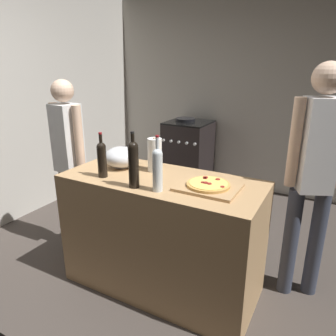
{
  "coord_description": "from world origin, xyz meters",
  "views": [
    {
      "loc": [
        1.21,
        -1.2,
        1.71
      ],
      "look_at": [
        0.15,
        0.74,
        0.96
      ],
      "focal_mm": 33.76,
      "sensor_mm": 36.0,
      "label": 1
    }
  ],
  "objects_px": {
    "stove": "(188,154)",
    "person_in_red": "(314,171)",
    "mixing_bowl": "(121,157)",
    "wine_bottle_amber": "(133,163)",
    "wine_bottle_green": "(158,168)",
    "wine_bottle_clear": "(102,158)",
    "paper_towel_roll": "(155,155)",
    "person_in_stripes": "(69,158)",
    "pizza": "(208,184)"
  },
  "relations": [
    {
      "from": "wine_bottle_amber",
      "to": "stove",
      "type": "distance_m",
      "value": 2.43
    },
    {
      "from": "wine_bottle_clear",
      "to": "stove",
      "type": "xyz_separation_m",
      "value": [
        -0.34,
        2.21,
        -0.58
      ]
    },
    {
      "from": "mixing_bowl",
      "to": "person_in_stripes",
      "type": "xyz_separation_m",
      "value": [
        -0.59,
        0.03,
        -0.1
      ]
    },
    {
      "from": "wine_bottle_green",
      "to": "stove",
      "type": "distance_m",
      "value": 2.46
    },
    {
      "from": "pizza",
      "to": "stove",
      "type": "xyz_separation_m",
      "value": [
        -1.1,
        2.05,
        -0.47
      ]
    },
    {
      "from": "wine_bottle_amber",
      "to": "person_in_stripes",
      "type": "height_order",
      "value": "person_in_stripes"
    },
    {
      "from": "wine_bottle_green",
      "to": "wine_bottle_clear",
      "type": "height_order",
      "value": "wine_bottle_green"
    },
    {
      "from": "pizza",
      "to": "person_in_red",
      "type": "distance_m",
      "value": 0.75
    },
    {
      "from": "person_in_red",
      "to": "stove",
      "type": "bearing_deg",
      "value": 136.66
    },
    {
      "from": "mixing_bowl",
      "to": "stove",
      "type": "xyz_separation_m",
      "value": [
        -0.32,
        1.96,
        -0.52
      ]
    },
    {
      "from": "paper_towel_roll",
      "to": "wine_bottle_clear",
      "type": "height_order",
      "value": "wine_bottle_clear"
    },
    {
      "from": "pizza",
      "to": "person_in_red",
      "type": "relative_size",
      "value": 0.17
    },
    {
      "from": "mixing_bowl",
      "to": "person_in_red",
      "type": "height_order",
      "value": "person_in_red"
    },
    {
      "from": "paper_towel_roll",
      "to": "wine_bottle_clear",
      "type": "relative_size",
      "value": 0.79
    },
    {
      "from": "wine_bottle_green",
      "to": "pizza",
      "type": "bearing_deg",
      "value": 34.73
    },
    {
      "from": "pizza",
      "to": "stove",
      "type": "relative_size",
      "value": 0.29
    },
    {
      "from": "wine_bottle_green",
      "to": "person_in_red",
      "type": "relative_size",
      "value": 0.21
    },
    {
      "from": "wine_bottle_green",
      "to": "wine_bottle_clear",
      "type": "relative_size",
      "value": 1.12
    },
    {
      "from": "person_in_stripes",
      "to": "wine_bottle_clear",
      "type": "bearing_deg",
      "value": -23.87
    },
    {
      "from": "wine_bottle_green",
      "to": "stove",
      "type": "bearing_deg",
      "value": 110.12
    },
    {
      "from": "wine_bottle_green",
      "to": "person_in_stripes",
      "type": "xyz_separation_m",
      "value": [
        -1.09,
        0.31,
        -0.17
      ]
    },
    {
      "from": "mixing_bowl",
      "to": "wine_bottle_clear",
      "type": "relative_size",
      "value": 0.82
    },
    {
      "from": "paper_towel_roll",
      "to": "wine_bottle_amber",
      "type": "height_order",
      "value": "wine_bottle_amber"
    },
    {
      "from": "stove",
      "to": "person_in_stripes",
      "type": "height_order",
      "value": "person_in_stripes"
    },
    {
      "from": "person_in_stripes",
      "to": "person_in_red",
      "type": "height_order",
      "value": "person_in_red"
    },
    {
      "from": "wine_bottle_amber",
      "to": "mixing_bowl",
      "type": "bearing_deg",
      "value": 137.46
    },
    {
      "from": "wine_bottle_green",
      "to": "paper_towel_roll",
      "type": "bearing_deg",
      "value": 123.43
    },
    {
      "from": "pizza",
      "to": "wine_bottle_green",
      "type": "bearing_deg",
      "value": -145.27
    },
    {
      "from": "person_in_stripes",
      "to": "paper_towel_roll",
      "type": "bearing_deg",
      "value": 1.63
    },
    {
      "from": "paper_towel_roll",
      "to": "wine_bottle_green",
      "type": "bearing_deg",
      "value": -56.57
    },
    {
      "from": "mixing_bowl",
      "to": "pizza",
      "type": "bearing_deg",
      "value": -6.64
    },
    {
      "from": "paper_towel_roll",
      "to": "person_in_red",
      "type": "height_order",
      "value": "person_in_red"
    },
    {
      "from": "mixing_bowl",
      "to": "paper_towel_roll",
      "type": "bearing_deg",
      "value": 10.25
    },
    {
      "from": "wine_bottle_amber",
      "to": "person_in_red",
      "type": "xyz_separation_m",
      "value": [
        1.04,
        0.67,
        -0.09
      ]
    },
    {
      "from": "person_in_stripes",
      "to": "pizza",
      "type": "bearing_deg",
      "value": -4.84
    },
    {
      "from": "wine_bottle_clear",
      "to": "paper_towel_roll",
      "type": "bearing_deg",
      "value": 47.92
    },
    {
      "from": "paper_towel_roll",
      "to": "wine_bottle_green",
      "type": "xyz_separation_m",
      "value": [
        0.22,
        -0.33,
        0.03
      ]
    },
    {
      "from": "paper_towel_roll",
      "to": "person_in_red",
      "type": "xyz_separation_m",
      "value": [
        1.09,
        0.31,
        -0.04
      ]
    },
    {
      "from": "wine_bottle_green",
      "to": "person_in_red",
      "type": "height_order",
      "value": "person_in_red"
    },
    {
      "from": "wine_bottle_green",
      "to": "stove",
      "type": "xyz_separation_m",
      "value": [
        -0.82,
        2.24,
        -0.59
      ]
    },
    {
      "from": "wine_bottle_green",
      "to": "mixing_bowl",
      "type": "bearing_deg",
      "value": 150.61
    },
    {
      "from": "stove",
      "to": "mixing_bowl",
      "type": "bearing_deg",
      "value": -80.67
    },
    {
      "from": "mixing_bowl",
      "to": "stove",
      "type": "bearing_deg",
      "value": 99.33
    },
    {
      "from": "stove",
      "to": "person_in_red",
      "type": "xyz_separation_m",
      "value": [
        1.69,
        -1.6,
        0.52
      ]
    },
    {
      "from": "wine_bottle_clear",
      "to": "wine_bottle_amber",
      "type": "height_order",
      "value": "wine_bottle_amber"
    },
    {
      "from": "person_in_stripes",
      "to": "stove",
      "type": "bearing_deg",
      "value": 82.03
    },
    {
      "from": "person_in_red",
      "to": "paper_towel_roll",
      "type": "bearing_deg",
      "value": -163.98
    },
    {
      "from": "stove",
      "to": "wine_bottle_green",
      "type": "bearing_deg",
      "value": -69.88
    },
    {
      "from": "paper_towel_roll",
      "to": "person_in_stripes",
      "type": "bearing_deg",
      "value": -178.37
    },
    {
      "from": "stove",
      "to": "person_in_stripes",
      "type": "distance_m",
      "value": 2.0
    }
  ]
}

